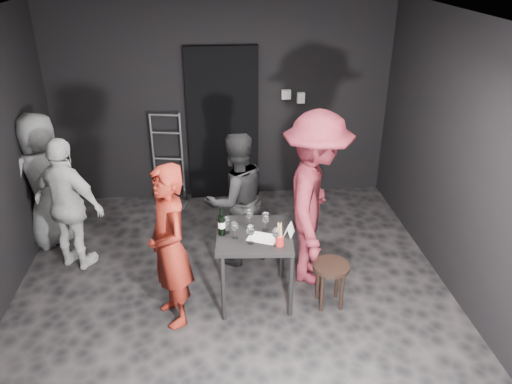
{
  "coord_description": "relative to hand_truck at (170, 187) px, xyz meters",
  "views": [
    {
      "loc": [
        -0.15,
        -3.97,
        3.25
      ],
      "look_at": [
        0.24,
        0.25,
        1.13
      ],
      "focal_mm": 35.0,
      "sensor_mm": 36.0,
      "label": 1
    }
  ],
  "objects": [
    {
      "name": "wine_bottle",
      "position": [
        0.66,
        -2.16,
        0.63
      ],
      "size": [
        0.07,
        0.07,
        0.28
      ],
      "rotation": [
        0.0,
        0.0,
        -0.18
      ],
      "color": "black",
      "rests_on": "tasting_table"
    },
    {
      "name": "wine_glass_b",
      "position": [
        0.72,
        -2.13,
        0.61
      ],
      "size": [
        0.09,
        0.09,
        0.19
      ],
      "primitive_type": null,
      "rotation": [
        0.0,
        0.0,
        0.34
      ],
      "color": "white",
      "rests_on": "tasting_table"
    },
    {
      "name": "floor",
      "position": [
        0.76,
        -2.29,
        -0.23
      ],
      "size": [
        4.5,
        5.0,
        0.02
      ],
      "primitive_type": "cube",
      "color": "black",
      "rests_on": "ground"
    },
    {
      "name": "server_red",
      "position": [
        0.18,
        -2.41,
        0.62
      ],
      "size": [
        0.61,
        0.73,
        1.69
      ],
      "primitive_type": "imported",
      "rotation": [
        0.0,
        0.0,
        -1.17
      ],
      "color": "maroon",
      "rests_on": "floor"
    },
    {
      "name": "reserved_card",
      "position": [
        1.28,
        -2.23,
        0.58
      ],
      "size": [
        0.14,
        0.17,
        0.11
      ],
      "primitive_type": null,
      "rotation": [
        0.0,
        0.0,
        -0.42
      ],
      "color": "white",
      "rests_on": "tasting_table"
    },
    {
      "name": "wine_glass_a",
      "position": [
        0.78,
        -2.23,
        0.61
      ],
      "size": [
        0.08,
        0.08,
        0.18
      ],
      "primitive_type": null,
      "rotation": [
        0.0,
        0.0,
        0.15
      ],
      "color": "white",
      "rests_on": "tasting_table"
    },
    {
      "name": "wine_glass_f",
      "position": [
        1.08,
        -2.13,
        0.63
      ],
      "size": [
        0.08,
        0.08,
        0.21
      ],
      "primitive_type": null,
      "rotation": [
        0.0,
        0.0,
        -0.05
      ],
      "color": "white",
      "rests_on": "tasting_table"
    },
    {
      "name": "doorway",
      "position": [
        0.76,
        0.15,
        0.82
      ],
      "size": [
        0.95,
        0.1,
        2.1
      ],
      "primitive_type": "cube",
      "color": "black",
      "rests_on": "ground"
    },
    {
      "name": "tasting_table",
      "position": [
        0.97,
        -2.17,
        0.42
      ],
      "size": [
        0.72,
        0.72,
        0.75
      ],
      "rotation": [
        0.0,
        0.0,
        -0.07
      ],
      "color": "black",
      "rests_on": "floor"
    },
    {
      "name": "wallbox_lower",
      "position": [
        1.81,
        0.16,
        1.17
      ],
      "size": [
        0.1,
        0.06,
        0.14
      ],
      "primitive_type": "cube",
      "color": "#B7B7B2",
      "rests_on": "wall_back"
    },
    {
      "name": "ceiling",
      "position": [
        0.76,
        -2.29,
        2.47
      ],
      "size": [
        4.5,
        5.0,
        0.02
      ],
      "primitive_type": "cube",
      "color": "silver",
      "rests_on": "ground"
    },
    {
      "name": "bystander_cream",
      "position": [
        -0.94,
        -1.42,
        0.53
      ],
      "size": [
        0.98,
        0.79,
        1.51
      ],
      "primitive_type": "imported",
      "rotation": [
        0.0,
        0.0,
        2.65
      ],
      "color": "silver",
      "rests_on": "floor"
    },
    {
      "name": "wine_glass_e",
      "position": [
        1.15,
        -2.39,
        0.62
      ],
      "size": [
        0.09,
        0.09,
        0.19
      ],
      "primitive_type": null,
      "rotation": [
        0.0,
        0.0,
        -0.33
      ],
      "color": "white",
      "rests_on": "tasting_table"
    },
    {
      "name": "hand_truck",
      "position": [
        0.0,
        0.0,
        0.0
      ],
      "size": [
        0.42,
        0.35,
        1.27
      ],
      "rotation": [
        0.0,
        0.0,
        -0.2
      ],
      "color": "#B2B2B7",
      "rests_on": "floor"
    },
    {
      "name": "tasting_mat",
      "position": [
        1.05,
        -2.26,
        0.52
      ],
      "size": [
        0.33,
        0.28,
        0.0
      ],
      "primitive_type": "cube",
      "rotation": [
        0.0,
        0.0,
        -0.41
      ],
      "color": "white",
      "rests_on": "tasting_table"
    },
    {
      "name": "wine_glass_c",
      "position": [
        0.94,
        -2.02,
        0.61
      ],
      "size": [
        0.08,
        0.08,
        0.19
      ],
      "primitive_type": null,
      "rotation": [
        0.0,
        0.0,
        0.07
      ],
      "color": "white",
      "rests_on": "tasting_table"
    },
    {
      "name": "bystander_grey",
      "position": [
        -1.33,
        -0.89,
        0.63
      ],
      "size": [
        0.92,
        0.92,
        1.72
      ],
      "primitive_type": "imported",
      "rotation": [
        0.0,
        0.0,
        3.92
      ],
      "color": "slate",
      "rests_on": "floor"
    },
    {
      "name": "man_maroon",
      "position": [
        1.62,
        -1.87,
        0.91
      ],
      "size": [
        1.04,
        1.6,
        2.28
      ],
      "primitive_type": "imported",
      "rotation": [
        0.0,
        0.0,
        1.31
      ],
      "color": "maroon",
      "rests_on": "floor"
    },
    {
      "name": "breadstick_cup",
      "position": [
        1.19,
        -2.4,
        0.63
      ],
      "size": [
        0.08,
        0.08,
        0.25
      ],
      "rotation": [
        0.0,
        0.0,
        0.03
      ],
      "color": "#AD1C18",
      "rests_on": "tasting_table"
    },
    {
      "name": "woman_black",
      "position": [
        0.83,
        -1.47,
        0.54
      ],
      "size": [
        0.85,
        0.68,
        1.54
      ],
      "primitive_type": "imported",
      "rotation": [
        0.0,
        0.0,
        3.55
      ],
      "color": "black",
      "rests_on": "floor"
    },
    {
      "name": "wine_glass_d",
      "position": [
        0.92,
        -2.34,
        0.63
      ],
      "size": [
        0.09,
        0.09,
        0.21
      ],
      "primitive_type": null,
      "rotation": [
        0.0,
        0.0,
        0.11
      ],
      "color": "white",
      "rests_on": "tasting_table"
    },
    {
      "name": "stool",
      "position": [
        1.7,
        -2.36,
        0.15
      ],
      "size": [
        0.36,
        0.36,
        0.47
      ],
      "rotation": [
        0.0,
        0.0,
        0.01
      ],
      "color": "#38271C",
      "rests_on": "floor"
    },
    {
      "name": "wallbox_upper",
      "position": [
        1.61,
        0.16,
        1.22
      ],
      "size": [
        0.12,
        0.06,
        0.12
      ],
      "primitive_type": "cube",
      "color": "#B7B7B2",
      "rests_on": "wall_back"
    },
    {
      "name": "wall_back",
      "position": [
        0.76,
        0.21,
        1.12
      ],
      "size": [
        4.5,
        0.04,
        2.7
      ],
      "primitive_type": "cube",
      "color": "black",
      "rests_on": "ground"
    },
    {
      "name": "wall_right",
      "position": [
        3.01,
        -2.29,
        1.12
      ],
      "size": [
        0.04,
        5.0,
        2.7
      ],
      "primitive_type": "cube",
      "color": "black",
      "rests_on": "ground"
    }
  ]
}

